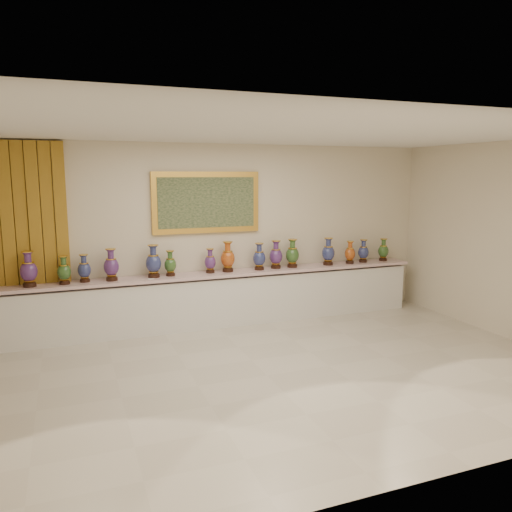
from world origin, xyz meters
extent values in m
plane|color=beige|center=(0.00, 0.00, 0.00)|extent=(8.00, 8.00, 0.00)
plane|color=beige|center=(0.00, 2.50, 1.50)|extent=(8.00, 0.00, 8.00)
plane|color=white|center=(0.00, 0.00, 3.00)|extent=(8.00, 8.00, 0.00)
cube|color=gold|center=(-3.03, 2.44, 1.50)|extent=(1.64, 0.14, 2.95)
cube|color=gold|center=(-0.08, 2.46, 2.04)|extent=(1.80, 0.06, 1.00)
cube|color=#19331F|center=(-0.08, 2.42, 2.04)|extent=(1.62, 0.02, 0.82)
cube|color=white|center=(0.00, 2.27, 0.41)|extent=(7.20, 0.42, 0.81)
cube|color=beige|center=(0.00, 2.25, 0.88)|extent=(7.28, 0.48, 0.05)
cylinder|color=#32180D|center=(-2.79, 2.21, 0.93)|extent=(0.18, 0.18, 0.05)
cone|color=gold|center=(-2.79, 2.21, 0.98)|extent=(0.16, 0.16, 0.03)
ellipsoid|color=#210F46|center=(-2.79, 2.21, 1.13)|extent=(0.31, 0.31, 0.30)
cylinder|color=gold|center=(-2.79, 2.21, 1.25)|extent=(0.16, 0.16, 0.01)
cylinder|color=#210F46|center=(-2.79, 2.21, 1.32)|extent=(0.10, 0.10, 0.11)
cone|color=#210F46|center=(-2.79, 2.21, 1.39)|extent=(0.16, 0.16, 0.04)
cylinder|color=gold|center=(-2.79, 2.21, 1.41)|extent=(0.17, 0.17, 0.01)
cylinder|color=#32180D|center=(-2.32, 2.21, 0.92)|extent=(0.15, 0.15, 0.04)
cone|color=gold|center=(-2.32, 2.21, 0.97)|extent=(0.13, 0.13, 0.03)
ellipsoid|color=black|center=(-2.32, 2.21, 1.08)|extent=(0.22, 0.22, 0.24)
cylinder|color=gold|center=(-2.32, 2.21, 1.19)|extent=(0.13, 0.13, 0.01)
cylinder|color=black|center=(-2.32, 2.21, 1.24)|extent=(0.08, 0.08, 0.09)
cone|color=black|center=(-2.32, 2.21, 1.30)|extent=(0.13, 0.13, 0.03)
cylinder|color=gold|center=(-2.32, 2.21, 1.32)|extent=(0.14, 0.14, 0.01)
cylinder|color=#32180D|center=(-2.04, 2.28, 0.92)|extent=(0.15, 0.15, 0.04)
cone|color=gold|center=(-2.04, 2.28, 0.97)|extent=(0.13, 0.13, 0.03)
ellipsoid|color=#0B123B|center=(-2.04, 2.28, 1.08)|extent=(0.24, 0.24, 0.24)
cylinder|color=gold|center=(-2.04, 2.28, 1.19)|extent=(0.13, 0.13, 0.01)
cylinder|color=#0B123B|center=(-2.04, 2.28, 1.24)|extent=(0.08, 0.08, 0.09)
cone|color=#0B123B|center=(-2.04, 2.28, 1.30)|extent=(0.13, 0.13, 0.03)
cylinder|color=gold|center=(-2.04, 2.28, 1.31)|extent=(0.14, 0.14, 0.01)
cylinder|color=#32180D|center=(-1.65, 2.24, 0.92)|extent=(0.17, 0.17, 0.05)
cone|color=gold|center=(-1.65, 2.24, 0.98)|extent=(0.15, 0.15, 0.03)
ellipsoid|color=#210F46|center=(-1.65, 2.24, 1.11)|extent=(0.30, 0.30, 0.28)
cylinder|color=gold|center=(-1.65, 2.24, 1.23)|extent=(0.16, 0.16, 0.01)
cylinder|color=#210F46|center=(-1.65, 2.24, 1.30)|extent=(0.09, 0.09, 0.10)
cone|color=#210F46|center=(-1.65, 2.24, 1.37)|extent=(0.16, 0.16, 0.04)
cylinder|color=gold|center=(-1.65, 2.24, 1.39)|extent=(0.16, 0.16, 0.01)
cylinder|color=#32180D|center=(-1.01, 2.24, 0.93)|extent=(0.18, 0.18, 0.05)
cone|color=gold|center=(-1.01, 2.24, 0.98)|extent=(0.16, 0.16, 0.03)
ellipsoid|color=#0B123B|center=(-1.01, 2.24, 1.12)|extent=(0.29, 0.29, 0.30)
cylinder|color=gold|center=(-1.01, 2.24, 1.25)|extent=(0.16, 0.16, 0.01)
cylinder|color=#0B123B|center=(-1.01, 2.24, 1.32)|extent=(0.10, 0.10, 0.11)
cone|color=#0B123B|center=(-1.01, 2.24, 1.39)|extent=(0.16, 0.16, 0.04)
cylinder|color=gold|center=(-1.01, 2.24, 1.41)|extent=(0.17, 0.17, 0.01)
cylinder|color=#32180D|center=(-0.74, 2.27, 0.92)|extent=(0.14, 0.14, 0.04)
cone|color=gold|center=(-0.74, 2.27, 0.96)|extent=(0.13, 0.13, 0.03)
ellipsoid|color=black|center=(-0.74, 2.27, 1.08)|extent=(0.21, 0.21, 0.24)
cylinder|color=gold|center=(-0.74, 2.27, 1.18)|extent=(0.13, 0.13, 0.01)
cylinder|color=black|center=(-0.74, 2.27, 1.23)|extent=(0.08, 0.08, 0.09)
cone|color=black|center=(-0.74, 2.27, 1.29)|extent=(0.13, 0.13, 0.03)
cylinder|color=gold|center=(-0.74, 2.27, 1.30)|extent=(0.13, 0.13, 0.01)
cylinder|color=#32180D|center=(-0.08, 2.29, 0.92)|extent=(0.14, 0.14, 0.04)
cone|color=gold|center=(-0.08, 2.29, 0.96)|extent=(0.12, 0.12, 0.03)
ellipsoid|color=#210F46|center=(-0.08, 2.29, 1.07)|extent=(0.22, 0.22, 0.23)
cylinder|color=gold|center=(-0.08, 2.29, 1.17)|extent=(0.13, 0.13, 0.01)
cylinder|color=#210F46|center=(-0.08, 2.29, 1.22)|extent=(0.07, 0.07, 0.08)
cone|color=#210F46|center=(-0.08, 2.29, 1.28)|extent=(0.13, 0.13, 0.03)
cylinder|color=gold|center=(-0.08, 2.29, 1.30)|extent=(0.13, 0.13, 0.01)
cylinder|color=#32180D|center=(0.22, 2.28, 0.93)|extent=(0.18, 0.18, 0.05)
cone|color=gold|center=(0.22, 2.28, 0.98)|extent=(0.16, 0.16, 0.03)
ellipsoid|color=#8E030D|center=(0.22, 2.28, 1.12)|extent=(0.27, 0.27, 0.29)
cylinder|color=gold|center=(0.22, 2.28, 1.24)|extent=(0.16, 0.16, 0.01)
cylinder|color=#8E030D|center=(0.22, 2.28, 1.31)|extent=(0.09, 0.09, 0.11)
cone|color=#8E030D|center=(0.22, 2.28, 1.38)|extent=(0.16, 0.16, 0.04)
cylinder|color=gold|center=(0.22, 2.28, 1.40)|extent=(0.17, 0.17, 0.01)
cylinder|color=#32180D|center=(0.77, 2.24, 0.92)|extent=(0.16, 0.16, 0.05)
cone|color=gold|center=(0.77, 2.24, 0.97)|extent=(0.14, 0.14, 0.03)
ellipsoid|color=#0B123B|center=(0.77, 2.24, 1.10)|extent=(0.23, 0.23, 0.26)
cylinder|color=gold|center=(0.77, 2.24, 1.21)|extent=(0.15, 0.15, 0.01)
cylinder|color=#0B123B|center=(0.77, 2.24, 1.27)|extent=(0.08, 0.08, 0.10)
cone|color=#0B123B|center=(0.77, 2.24, 1.33)|extent=(0.15, 0.15, 0.04)
cylinder|color=gold|center=(0.77, 2.24, 1.35)|extent=(0.15, 0.15, 0.01)
cylinder|color=#32180D|center=(1.09, 2.27, 0.92)|extent=(0.17, 0.17, 0.05)
cone|color=gold|center=(1.09, 2.27, 0.98)|extent=(0.15, 0.15, 0.03)
ellipsoid|color=#210F46|center=(1.09, 2.27, 1.11)|extent=(0.25, 0.25, 0.28)
cylinder|color=gold|center=(1.09, 2.27, 1.23)|extent=(0.15, 0.15, 0.01)
cylinder|color=#210F46|center=(1.09, 2.27, 1.29)|extent=(0.09, 0.09, 0.10)
cone|color=#210F46|center=(1.09, 2.27, 1.36)|extent=(0.15, 0.15, 0.04)
cylinder|color=gold|center=(1.09, 2.27, 1.38)|extent=(0.16, 0.16, 0.01)
cylinder|color=#32180D|center=(1.39, 2.25, 0.92)|extent=(0.17, 0.17, 0.05)
cone|color=gold|center=(1.39, 2.25, 0.98)|extent=(0.15, 0.15, 0.03)
ellipsoid|color=black|center=(1.39, 2.25, 1.12)|extent=(0.23, 0.23, 0.29)
cylinder|color=gold|center=(1.39, 2.25, 1.24)|extent=(0.16, 0.16, 0.01)
cylinder|color=black|center=(1.39, 2.25, 1.30)|extent=(0.09, 0.09, 0.10)
cone|color=black|center=(1.39, 2.25, 1.37)|extent=(0.16, 0.16, 0.04)
cylinder|color=gold|center=(1.39, 2.25, 1.39)|extent=(0.16, 0.16, 0.01)
cylinder|color=#32180D|center=(2.09, 2.24, 0.92)|extent=(0.17, 0.17, 0.05)
cone|color=gold|center=(2.09, 2.24, 0.98)|extent=(0.15, 0.15, 0.03)
ellipsoid|color=#0B123B|center=(2.09, 2.24, 1.11)|extent=(0.27, 0.27, 0.28)
cylinder|color=gold|center=(2.09, 2.24, 1.23)|extent=(0.15, 0.15, 0.01)
cylinder|color=#0B123B|center=(2.09, 2.24, 1.29)|extent=(0.09, 0.09, 0.10)
cone|color=#0B123B|center=(2.09, 2.24, 1.36)|extent=(0.15, 0.15, 0.04)
cylinder|color=gold|center=(2.09, 2.24, 1.38)|extent=(0.16, 0.16, 0.01)
cylinder|color=#32180D|center=(2.53, 2.23, 0.92)|extent=(0.14, 0.14, 0.04)
cone|color=gold|center=(2.53, 2.23, 0.96)|extent=(0.13, 0.13, 0.03)
ellipsoid|color=#8E030D|center=(2.53, 2.23, 1.08)|extent=(0.23, 0.23, 0.24)
cylinder|color=gold|center=(2.53, 2.23, 1.18)|extent=(0.13, 0.13, 0.01)
cylinder|color=#8E030D|center=(2.53, 2.23, 1.23)|extent=(0.08, 0.08, 0.09)
cone|color=#8E030D|center=(2.53, 2.23, 1.29)|extent=(0.13, 0.13, 0.03)
cylinder|color=gold|center=(2.53, 2.23, 1.30)|extent=(0.13, 0.13, 0.01)
cylinder|color=#32180D|center=(2.83, 2.26, 0.92)|extent=(0.15, 0.15, 0.04)
cone|color=gold|center=(2.83, 2.26, 0.97)|extent=(0.13, 0.13, 0.03)
ellipsoid|color=#0B123B|center=(2.83, 2.26, 1.08)|extent=(0.25, 0.25, 0.24)
cylinder|color=gold|center=(2.83, 2.26, 1.19)|extent=(0.13, 0.13, 0.01)
cylinder|color=#0B123B|center=(2.83, 2.26, 1.24)|extent=(0.08, 0.08, 0.09)
cone|color=#0B123B|center=(2.83, 2.26, 1.30)|extent=(0.13, 0.13, 0.03)
cylinder|color=gold|center=(2.83, 2.26, 1.31)|extent=(0.14, 0.14, 0.01)
cylinder|color=#32180D|center=(3.27, 2.25, 0.92)|extent=(0.15, 0.15, 0.04)
cone|color=gold|center=(3.27, 2.25, 0.97)|extent=(0.13, 0.13, 0.03)
ellipsoid|color=black|center=(3.27, 2.25, 1.08)|extent=(0.24, 0.24, 0.24)
cylinder|color=gold|center=(3.27, 2.25, 1.18)|extent=(0.13, 0.13, 0.01)
cylinder|color=black|center=(3.27, 2.25, 1.24)|extent=(0.08, 0.08, 0.09)
cone|color=black|center=(3.27, 2.25, 1.30)|extent=(0.13, 0.13, 0.03)
cylinder|color=gold|center=(3.27, 2.25, 1.31)|extent=(0.14, 0.14, 0.01)
cube|color=white|center=(-1.07, 2.13, 0.90)|extent=(0.10, 0.06, 0.00)
camera|label=1|loc=(-2.25, -5.50, 2.50)|focal=35.00mm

